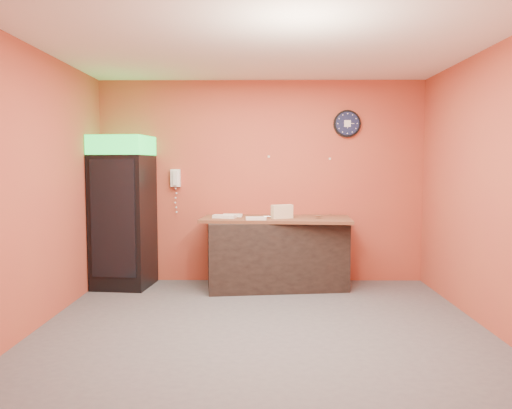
{
  "coord_description": "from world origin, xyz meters",
  "views": [
    {
      "loc": [
        -0.01,
        -4.97,
        1.64
      ],
      "look_at": [
        -0.07,
        0.6,
        1.19
      ],
      "focal_mm": 35.0,
      "sensor_mm": 36.0,
      "label": 1
    }
  ],
  "objects": [
    {
      "name": "wall_clock",
      "position": [
        1.18,
        1.97,
        2.2
      ],
      "size": [
        0.37,
        0.06,
        0.37
      ],
      "color": "black",
      "rests_on": "back_wall"
    },
    {
      "name": "wrapped_sandwich_mid",
      "position": [
        -0.07,
        1.31,
        0.96
      ],
      "size": [
        0.26,
        0.11,
        0.04
      ],
      "primitive_type": "cube",
      "rotation": [
        0.0,
        0.0,
        0.04
      ],
      "color": "white",
      "rests_on": "butcher_paper"
    },
    {
      "name": "floor",
      "position": [
        0.0,
        0.0,
        0.0
      ],
      "size": [
        4.5,
        4.5,
        0.0
      ],
      "primitive_type": "plane",
      "color": "#47474C",
      "rests_on": "ground"
    },
    {
      "name": "wrapped_sandwich_right",
      "position": [
        -0.39,
        1.69,
        0.96
      ],
      "size": [
        0.26,
        0.12,
        0.04
      ],
      "primitive_type": "cube",
      "rotation": [
        0.0,
        0.0,
        -0.09
      ],
      "color": "white",
      "rests_on": "butcher_paper"
    },
    {
      "name": "prep_counter",
      "position": [
        0.19,
        1.6,
        0.45
      ],
      "size": [
        1.88,
        1.01,
        0.9
      ],
      "primitive_type": "cube",
      "rotation": [
        0.0,
        0.0,
        0.12
      ],
      "color": "black",
      "rests_on": "floor"
    },
    {
      "name": "ceiling",
      "position": [
        0.0,
        0.0,
        2.8
      ],
      "size": [
        4.5,
        4.0,
        0.02
      ],
      "primitive_type": "cube",
      "color": "white",
      "rests_on": "back_wall"
    },
    {
      "name": "back_wall",
      "position": [
        0.0,
        2.0,
        1.4
      ],
      "size": [
        4.5,
        0.02,
        2.8
      ],
      "primitive_type": "cube",
      "color": "#B14D31",
      "rests_on": "floor"
    },
    {
      "name": "left_wall",
      "position": [
        -2.25,
        0.0,
        1.4
      ],
      "size": [
        0.02,
        4.0,
        2.8
      ],
      "primitive_type": "cube",
      "color": "#B14D31",
      "rests_on": "floor"
    },
    {
      "name": "beverage_cooler",
      "position": [
        -1.85,
        1.6,
        0.99
      ],
      "size": [
        0.78,
        0.78,
        2.02
      ],
      "rotation": [
        0.0,
        0.0,
        -0.1
      ],
      "color": "black",
      "rests_on": "floor"
    },
    {
      "name": "right_wall",
      "position": [
        2.25,
        0.0,
        1.4
      ],
      "size": [
        0.02,
        4.0,
        2.8
      ],
      "primitive_type": "cube",
      "color": "#B14D31",
      "rests_on": "floor"
    },
    {
      "name": "wrapped_sandwich_left",
      "position": [
        -0.49,
        1.51,
        0.96
      ],
      "size": [
        0.32,
        0.2,
        0.04
      ],
      "primitive_type": "cube",
      "rotation": [
        0.0,
        0.0,
        -0.29
      ],
      "color": "white",
      "rests_on": "butcher_paper"
    },
    {
      "name": "butcher_paper",
      "position": [
        0.19,
        1.6,
        0.92
      ],
      "size": [
        2.01,
        0.99,
        0.04
      ],
      "primitive_type": "cube",
      "rotation": [
        0.0,
        0.0,
        -0.07
      ],
      "color": "brown",
      "rests_on": "prep_counter"
    },
    {
      "name": "sub_roll_stack",
      "position": [
        0.27,
        1.48,
        1.03
      ],
      "size": [
        0.3,
        0.2,
        0.18
      ],
      "rotation": [
        0.0,
        0.0,
        0.41
      ],
      "color": "beige",
      "rests_on": "butcher_paper"
    },
    {
      "name": "kitchen_tool",
      "position": [
        0.18,
        1.61,
        0.97
      ],
      "size": [
        0.06,
        0.06,
        0.06
      ],
      "primitive_type": "cylinder",
      "color": "silver",
      "rests_on": "butcher_paper"
    },
    {
      "name": "wall_phone",
      "position": [
        -1.2,
        1.95,
        1.45
      ],
      "size": [
        0.13,
        0.11,
        0.24
      ],
      "color": "white",
      "rests_on": "back_wall"
    }
  ]
}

